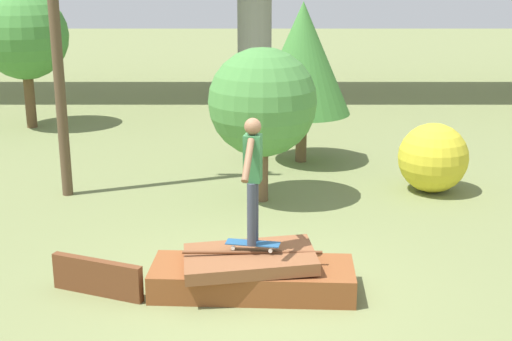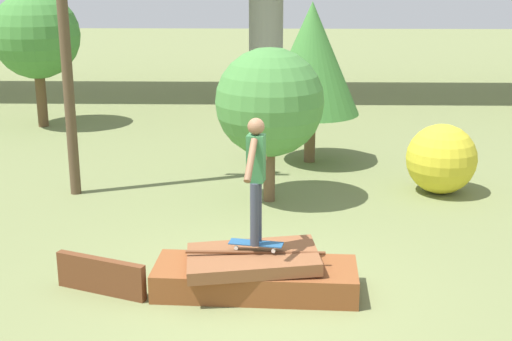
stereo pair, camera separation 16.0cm
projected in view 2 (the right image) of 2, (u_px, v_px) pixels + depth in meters
ground_plane at (255, 292)px, 9.62m from camera, size 80.00×80.00×0.00m
scrap_pile at (255, 274)px, 9.56m from camera, size 2.76×1.22×0.59m
scrap_plank_loose at (101, 276)px, 9.52m from camera, size 1.29×0.61×0.50m
skateboard at (256, 244)px, 9.50m from camera, size 0.75×0.33×0.09m
skater at (256, 172)px, 9.22m from camera, size 0.29×1.13×1.70m
tree_behind_left at (270, 103)px, 12.79m from camera, size 1.97×1.97×2.85m
tree_behind_right at (312, 59)px, 15.28m from camera, size 2.12×2.12×3.50m
tree_mid_back at (36, 36)px, 18.68m from camera, size 2.28×2.28×3.58m
bush_yellow_flowering at (441, 159)px, 13.59m from camera, size 1.34×1.34×1.34m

